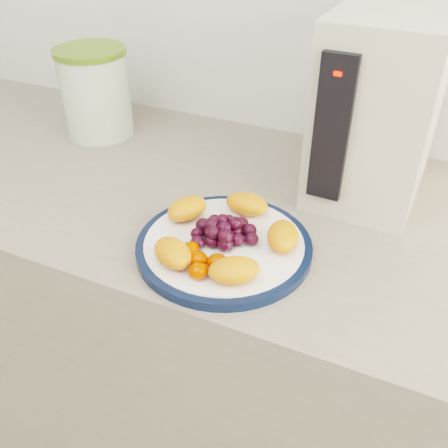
% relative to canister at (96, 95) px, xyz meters
% --- Properties ---
extents(counter, '(3.50, 0.60, 0.90)m').
position_rel_canister_xyz_m(counter, '(0.32, -0.12, -0.54)').
color(counter, gray).
rests_on(counter, floor).
extents(cabinet_face, '(3.48, 0.58, 0.84)m').
position_rel_canister_xyz_m(cabinet_face, '(0.32, -0.12, -0.57)').
color(cabinet_face, '#8B6446').
rests_on(cabinet_face, floor).
extents(plate_rim, '(0.27, 0.27, 0.01)m').
position_rel_canister_xyz_m(plate_rim, '(0.43, -0.28, -0.08)').
color(plate_rim, '#0B1834').
rests_on(plate_rim, counter).
extents(plate_face, '(0.25, 0.25, 0.02)m').
position_rel_canister_xyz_m(plate_face, '(0.43, -0.28, -0.08)').
color(plate_face, white).
rests_on(plate_face, counter).
extents(canister, '(0.19, 0.19, 0.18)m').
position_rel_canister_xyz_m(canister, '(0.00, 0.00, 0.00)').
color(canister, '#326012').
rests_on(canister, counter).
extents(canister_lid, '(0.20, 0.20, 0.01)m').
position_rel_canister_xyz_m(canister_lid, '(0.00, 0.00, 0.09)').
color(canister_lid, '#567524').
rests_on(canister_lid, canister).
extents(appliance_body, '(0.19, 0.26, 0.31)m').
position_rel_canister_xyz_m(appliance_body, '(0.59, 0.00, 0.07)').
color(appliance_body, beige).
rests_on(appliance_body, counter).
extents(appliance_panel, '(0.05, 0.02, 0.23)m').
position_rel_canister_xyz_m(appliance_panel, '(0.54, -0.13, 0.07)').
color(appliance_panel, black).
rests_on(appliance_panel, appliance_body).
extents(appliance_led, '(0.01, 0.01, 0.01)m').
position_rel_canister_xyz_m(appliance_led, '(0.54, -0.14, 0.16)').
color(appliance_led, '#FF0C05').
rests_on(appliance_led, appliance_panel).
extents(fruit_plate, '(0.24, 0.23, 0.04)m').
position_rel_canister_xyz_m(fruit_plate, '(0.43, -0.28, -0.05)').
color(fruit_plate, orange).
rests_on(fruit_plate, plate_face).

